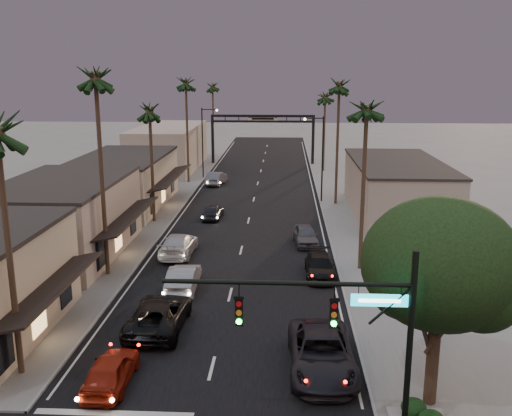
# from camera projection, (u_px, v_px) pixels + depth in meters

# --- Properties ---
(ground) EXTENTS (200.00, 200.00, 0.00)m
(ground) POSITION_uv_depth(u_px,v_px,m) (250.00, 213.00, 55.70)
(ground) COLOR slate
(ground) RESTS_ON ground
(road) EXTENTS (14.00, 120.00, 0.02)m
(road) POSITION_uv_depth(u_px,v_px,m) (253.00, 201.00, 60.55)
(road) COLOR black
(road) RESTS_ON ground
(sidewalk_left) EXTENTS (5.00, 92.00, 0.12)m
(sidewalk_left) POSITION_uv_depth(u_px,v_px,m) (177.00, 187.00, 67.80)
(sidewalk_left) COLOR slate
(sidewalk_left) RESTS_ON ground
(sidewalk_right) EXTENTS (5.00, 92.00, 0.12)m
(sidewalk_right) POSITION_uv_depth(u_px,v_px,m) (337.00, 189.00, 66.87)
(sidewalk_right) COLOR slate
(sidewalk_right) RESTS_ON ground
(storefront_mid) EXTENTS (8.00, 14.00, 5.50)m
(storefront_mid) POSITION_uv_depth(u_px,v_px,m) (64.00, 220.00, 42.10)
(storefront_mid) COLOR gray
(storefront_mid) RESTS_ON ground
(storefront_far) EXTENTS (8.00, 16.00, 5.00)m
(storefront_far) POSITION_uv_depth(u_px,v_px,m) (124.00, 182.00, 57.70)
(storefront_far) COLOR #B5A78A
(storefront_far) RESTS_ON ground
(storefront_dist) EXTENTS (8.00, 20.00, 6.00)m
(storefront_dist) POSITION_uv_depth(u_px,v_px,m) (169.00, 148.00, 79.91)
(storefront_dist) COLOR gray
(storefront_dist) RESTS_ON ground
(building_right) EXTENTS (8.00, 18.00, 5.00)m
(building_right) POSITION_uv_depth(u_px,v_px,m) (397.00, 189.00, 54.42)
(building_right) COLOR gray
(building_right) RESTS_ON ground
(traffic_signal) EXTENTS (8.51, 0.22, 7.80)m
(traffic_signal) POSITION_uv_depth(u_px,v_px,m) (354.00, 327.00, 19.27)
(traffic_signal) COLOR black
(traffic_signal) RESTS_ON ground
(corner_tree) EXTENTS (6.20, 6.20, 8.80)m
(corner_tree) POSITION_uv_depth(u_px,v_px,m) (442.00, 269.00, 22.23)
(corner_tree) COLOR #38281C
(corner_tree) RESTS_ON ground
(arch) EXTENTS (15.20, 0.40, 7.27)m
(arch) POSITION_uv_depth(u_px,v_px,m) (263.00, 127.00, 83.53)
(arch) COLOR black
(arch) RESTS_ON ground
(streetlight_right) EXTENTS (2.13, 0.30, 9.00)m
(streetlight_right) POSITION_uv_depth(u_px,v_px,m) (320.00, 152.00, 58.96)
(streetlight_right) COLOR black
(streetlight_right) RESTS_ON ground
(streetlight_left) EXTENTS (2.13, 0.30, 9.00)m
(streetlight_left) POSITION_uv_depth(u_px,v_px,m) (205.00, 137.00, 72.27)
(streetlight_left) COLOR black
(streetlight_left) RESTS_ON ground
(palm_lb) EXTENTS (3.20, 3.20, 15.20)m
(palm_lb) POSITION_uv_depth(u_px,v_px,m) (95.00, 73.00, 35.51)
(palm_lb) COLOR #38281C
(palm_lb) RESTS_ON ground
(palm_lc) EXTENTS (3.20, 3.20, 12.20)m
(palm_lc) POSITION_uv_depth(u_px,v_px,m) (149.00, 107.00, 49.79)
(palm_lc) COLOR #38281C
(palm_lc) RESTS_ON ground
(palm_ld) EXTENTS (3.20, 3.20, 14.20)m
(palm_ld) POSITION_uv_depth(u_px,v_px,m) (186.00, 80.00, 67.78)
(palm_ld) COLOR #38281C
(palm_ld) RESTS_ON ground
(palm_ra) EXTENTS (3.20, 3.20, 13.20)m
(palm_ra) POSITION_uv_depth(u_px,v_px,m) (367.00, 103.00, 37.06)
(palm_ra) COLOR #38281C
(palm_ra) RESTS_ON ground
(palm_rb) EXTENTS (3.20, 3.20, 14.20)m
(palm_rb) POSITION_uv_depth(u_px,v_px,m) (339.00, 82.00, 56.25)
(palm_rb) COLOR #38281C
(palm_rb) RESTS_ON ground
(palm_rc) EXTENTS (3.20, 3.20, 12.20)m
(palm_rc) POSITION_uv_depth(u_px,v_px,m) (325.00, 94.00, 76.12)
(palm_rc) COLOR #38281C
(palm_rc) RESTS_ON ground
(palm_far) EXTENTS (3.20, 3.20, 13.20)m
(palm_far) POSITION_uv_depth(u_px,v_px,m) (213.00, 84.00, 90.32)
(palm_far) COLOR #38281C
(palm_far) RESTS_ON ground
(oncoming_red) EXTENTS (1.76, 4.33, 1.47)m
(oncoming_red) POSITION_uv_depth(u_px,v_px,m) (111.00, 370.00, 24.96)
(oncoming_red) COLOR maroon
(oncoming_red) RESTS_ON ground
(oncoming_pickup) EXTENTS (2.89, 6.07, 1.67)m
(oncoming_pickup) POSITION_uv_depth(u_px,v_px,m) (159.00, 314.00, 30.44)
(oncoming_pickup) COLOR black
(oncoming_pickup) RESTS_ON ground
(oncoming_silver) EXTENTS (1.81, 4.88, 1.59)m
(oncoming_silver) POSITION_uv_depth(u_px,v_px,m) (183.00, 278.00, 35.87)
(oncoming_silver) COLOR gray
(oncoming_silver) RESTS_ON ground
(oncoming_white) EXTENTS (2.44, 5.66, 1.62)m
(oncoming_white) POSITION_uv_depth(u_px,v_px,m) (179.00, 244.00, 42.78)
(oncoming_white) COLOR #AEAEAE
(oncoming_white) RESTS_ON ground
(oncoming_dgrey) EXTENTS (1.86, 4.21, 1.41)m
(oncoming_dgrey) POSITION_uv_depth(u_px,v_px,m) (213.00, 211.00, 53.36)
(oncoming_dgrey) COLOR black
(oncoming_dgrey) RESTS_ON ground
(oncoming_grey_far) EXTENTS (2.33, 5.01, 1.59)m
(oncoming_grey_far) POSITION_uv_depth(u_px,v_px,m) (216.00, 178.00, 69.27)
(oncoming_grey_far) COLOR #515156
(oncoming_grey_far) RESTS_ON ground
(curbside_near) EXTENTS (3.08, 6.45, 1.78)m
(curbside_near) POSITION_uv_depth(u_px,v_px,m) (322.00, 353.00, 26.16)
(curbside_near) COLOR black
(curbside_near) RESTS_ON ground
(curbside_black) EXTENTS (2.01, 4.85, 1.40)m
(curbside_black) POSITION_uv_depth(u_px,v_px,m) (320.00, 266.00, 38.36)
(curbside_black) COLOR black
(curbside_black) RESTS_ON ground
(curbside_grey) EXTENTS (2.16, 4.54, 1.50)m
(curbside_grey) POSITION_uv_depth(u_px,v_px,m) (306.00, 235.00, 45.42)
(curbside_grey) COLOR #49494E
(curbside_grey) RESTS_ON ground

